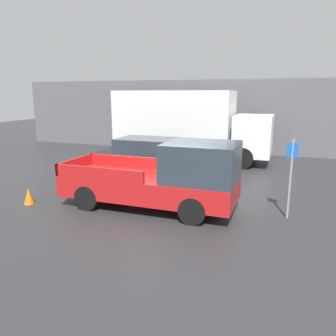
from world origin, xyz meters
TOP-DOWN VIEW (x-y plane):
  - ground_plane at (0.00, 0.00)m, footprint 60.00×60.00m
  - building_wall at (0.00, 10.15)m, footprint 28.00×0.15m
  - pickup_truck at (0.03, -0.33)m, footprint 5.29×1.98m
  - car at (-2.14, 3.12)m, footprint 4.27×1.98m
  - delivery_truck at (-1.63, 7.13)m, footprint 7.96×2.44m
  - parking_sign at (3.53, 0.16)m, footprint 0.30×0.07m
  - traffic_cone at (-4.20, -1.36)m, footprint 0.34×0.34m

SIDE VIEW (x-z plane):
  - ground_plane at x=0.00m, z-range 0.00..0.00m
  - traffic_cone at x=-4.20m, z-range 0.00..0.52m
  - car at x=-2.14m, z-range 0.01..1.65m
  - pickup_truck at x=0.03m, z-range -0.08..2.01m
  - parking_sign at x=3.53m, z-range 0.15..2.39m
  - delivery_truck at x=-1.63m, z-range 0.12..3.70m
  - building_wall at x=0.00m, z-range 0.00..4.23m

